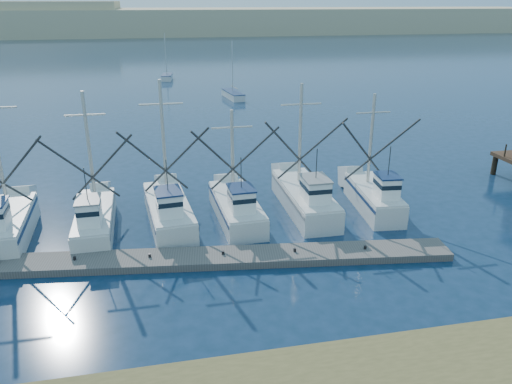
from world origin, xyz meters
TOP-DOWN VIEW (x-y plane):
  - ground at (0.00, 0.00)m, footprint 500.00×500.00m
  - floating_dock at (-8.46, 5.27)m, footprint 31.45×5.99m
  - dune_ridge at (0.00, 210.00)m, footprint 360.00×60.00m
  - trawler_fleet at (-9.11, 10.26)m, footprint 30.89×8.70m
  - sailboat_near at (2.92, 53.09)m, footprint 2.52×6.56m
  - sailboat_far at (-5.88, 73.25)m, footprint 2.26×4.91m

SIDE VIEW (x-z plane):
  - ground at x=0.00m, z-range 0.00..0.00m
  - floating_dock at x=-8.46m, z-range 0.00..0.42m
  - sailboat_near at x=2.92m, z-range -3.56..4.54m
  - sailboat_far at x=-5.88m, z-range -3.54..4.56m
  - trawler_fleet at x=-9.11m, z-range -3.69..5.63m
  - dune_ridge at x=0.00m, z-range 0.00..10.00m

